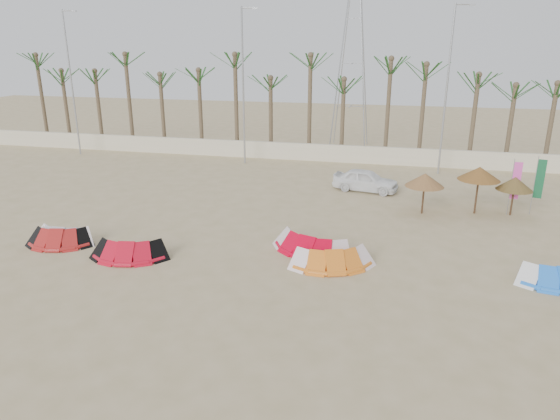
% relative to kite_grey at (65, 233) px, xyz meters
% --- Properties ---
extents(ground, '(120.00, 120.00, 0.00)m').
position_rel_kite_grey_xyz_m(ground, '(9.36, -3.09, -0.42)').
color(ground, tan).
rests_on(ground, ground).
extents(boundary_wall, '(60.00, 0.30, 1.30)m').
position_rel_kite_grey_xyz_m(boundary_wall, '(9.36, 18.91, 0.23)').
color(boundary_wall, beige).
rests_on(boundary_wall, ground).
extents(palm_line, '(52.00, 4.00, 7.70)m').
position_rel_kite_grey_xyz_m(palm_line, '(10.03, 20.41, 6.03)').
color(palm_line, brown).
rests_on(palm_line, ground).
extents(lamp_a, '(1.25, 0.14, 11.00)m').
position_rel_kite_grey_xyz_m(lamp_a, '(-10.60, 16.91, 5.35)').
color(lamp_a, '#A5A8AD').
rests_on(lamp_a, ground).
extents(lamp_b, '(1.25, 0.14, 11.00)m').
position_rel_kite_grey_xyz_m(lamp_b, '(3.40, 16.91, 5.35)').
color(lamp_b, '#A5A8AD').
rests_on(lamp_b, ground).
extents(lamp_c, '(1.25, 0.14, 11.00)m').
position_rel_kite_grey_xyz_m(lamp_c, '(17.40, 16.91, 5.35)').
color(lamp_c, '#A5A8AD').
rests_on(lamp_c, ground).
extents(pylon, '(3.00, 3.00, 14.00)m').
position_rel_kite_grey_xyz_m(pylon, '(10.36, 24.91, -0.42)').
color(pylon, '#A5A8AD').
rests_on(pylon, ground).
extents(kite_grey, '(2.97, 1.64, 0.90)m').
position_rel_kite_grey_xyz_m(kite_grey, '(0.00, 0.00, 0.00)').
color(kite_grey, '#A1A4AD').
rests_on(kite_grey, ground).
extents(kite_red_left, '(3.15, 2.01, 0.90)m').
position_rel_kite_grey_xyz_m(kite_red_left, '(0.04, -0.20, 0.00)').
color(kite_red_left, '#A81D1B').
rests_on(kite_red_left, ground).
extents(kite_red_mid, '(3.39, 1.99, 0.90)m').
position_rel_kite_grey_xyz_m(kite_red_mid, '(3.79, -0.77, 0.00)').
color(kite_red_mid, red).
rests_on(kite_red_mid, ground).
extents(kite_red_right, '(3.90, 2.48, 0.90)m').
position_rel_kite_grey_xyz_m(kite_red_right, '(11.08, 1.66, 0.00)').
color(kite_red_right, red).
rests_on(kite_red_right, ground).
extents(kite_orange, '(3.70, 2.45, 0.90)m').
position_rel_kite_grey_xyz_m(kite_orange, '(12.20, 0.38, 0.00)').
color(kite_orange, orange).
rests_on(kite_orange, ground).
extents(kite_blue, '(3.43, 2.08, 0.90)m').
position_rel_kite_grey_xyz_m(kite_blue, '(20.75, 0.75, 0.00)').
color(kite_blue, blue).
rests_on(kite_blue, ground).
extents(parasol_left, '(2.03, 2.03, 2.20)m').
position_rel_kite_grey_xyz_m(parasol_left, '(15.97, 7.85, 1.43)').
color(parasol_left, '#4C331E').
rests_on(parasol_left, ground).
extents(parasol_mid, '(1.83, 1.83, 2.08)m').
position_rel_kite_grey_xyz_m(parasol_mid, '(20.50, 8.62, 1.31)').
color(parasol_mid, '#4C331E').
rests_on(parasol_mid, ground).
extents(parasol_right, '(2.17, 2.17, 2.54)m').
position_rel_kite_grey_xyz_m(parasol_right, '(18.70, 8.51, 1.77)').
color(parasol_right, '#4C331E').
rests_on(parasol_right, ground).
extents(flag_pink, '(0.45, 0.04, 3.02)m').
position_rel_kite_grey_xyz_m(flag_pink, '(20.50, 8.65, 1.38)').
color(flag_pink, '#A5A8AD').
rests_on(flag_pink, ground).
extents(flag_green, '(0.44, 0.13, 3.16)m').
position_rel_kite_grey_xyz_m(flag_green, '(21.69, 9.01, 1.46)').
color(flag_green, '#A5A8AD').
rests_on(flag_green, ground).
extents(car, '(4.18, 2.30, 1.35)m').
position_rel_kite_grey_xyz_m(car, '(12.73, 11.46, 0.26)').
color(car, white).
rests_on(car, ground).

